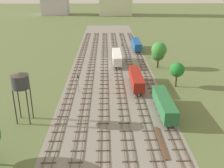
# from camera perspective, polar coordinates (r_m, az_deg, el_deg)

# --- Properties ---
(ground_plane) EXTENTS (480.00, 480.00, 0.00)m
(ground_plane) POSITION_cam_1_polar(r_m,az_deg,el_deg) (81.52, -0.21, 2.39)
(ground_plane) COLOR #5B6B3D
(ballast_bed) EXTENTS (25.56, 176.00, 0.01)m
(ballast_bed) POSITION_cam_1_polar(r_m,az_deg,el_deg) (81.52, -0.21, 2.39)
(ballast_bed) COLOR gray
(ballast_bed) RESTS_ON ground
(track_far_left) EXTENTS (2.40, 126.00, 0.29)m
(track_far_left) POSITION_cam_1_polar(r_m,az_deg,el_deg) (82.93, -7.70, 2.63)
(track_far_left) COLOR #47382D
(track_far_left) RESTS_ON ground
(track_left) EXTENTS (2.40, 126.00, 0.29)m
(track_left) POSITION_cam_1_polar(r_m,az_deg,el_deg) (82.55, -4.72, 2.66)
(track_left) COLOR #47382D
(track_left) RESTS_ON ground
(track_centre_left) EXTENTS (2.40, 126.00, 0.29)m
(track_centre_left) POSITION_cam_1_polar(r_m,az_deg,el_deg) (82.41, -1.73, 2.70)
(track_centre_left) COLOR #47382D
(track_centre_left) RESTS_ON ground
(track_centre) EXTENTS (2.40, 126.00, 0.29)m
(track_centre) POSITION_cam_1_polar(r_m,az_deg,el_deg) (82.48, 1.27, 2.72)
(track_centre) COLOR #47382D
(track_centre) RESTS_ON ground
(track_centre_right) EXTENTS (2.40, 126.00, 0.29)m
(track_centre_right) POSITION_cam_1_polar(r_m,az_deg,el_deg) (82.79, 4.26, 2.74)
(track_centre_right) COLOR #47382D
(track_centre_right) RESTS_ON ground
(track_right) EXTENTS (2.40, 126.00, 0.29)m
(track_right) POSITION_cam_1_polar(r_m,az_deg,el_deg) (83.31, 7.22, 2.74)
(track_right) COLOR #47382D
(track_right) RESTS_ON ground
(freight_boxcar_right_nearest) EXTENTS (2.87, 14.00, 3.60)m
(freight_boxcar_right_nearest) POSITION_cam_1_polar(r_m,az_deg,el_deg) (57.30, 11.21, -4.19)
(freight_boxcar_right_nearest) COLOR #286638
(freight_boxcar_right_nearest) RESTS_ON ground
(freight_boxcar_centre_right_near) EXTENTS (2.87, 14.00, 3.60)m
(freight_boxcar_centre_right_near) POSITION_cam_1_polar(r_m,az_deg,el_deg) (70.23, 5.27, 1.14)
(freight_boxcar_centre_right_near) COLOR maroon
(freight_boxcar_centre_right_near) RESTS_ON ground
(freight_boxcar_centre_mid) EXTENTS (2.87, 14.00, 3.60)m
(freight_boxcar_centre_mid) POSITION_cam_1_polar(r_m,az_deg,el_deg) (89.76, 1.05, 5.87)
(freight_boxcar_centre_mid) COLOR white
(freight_boxcar_centre_mid) RESTS_ON ground
(freight_boxcar_right_midfar) EXTENTS (2.87, 14.00, 3.60)m
(freight_boxcar_right_midfar) POSITION_cam_1_polar(r_m,az_deg,el_deg) (108.04, 5.29, 8.55)
(freight_boxcar_right_midfar) COLOR #194C8C
(freight_boxcar_right_midfar) RESTS_ON ground
(water_tower) EXTENTS (3.56, 3.56, 10.47)m
(water_tower) POSITION_cam_1_polar(r_m,az_deg,el_deg) (53.98, -19.20, 0.51)
(water_tower) COLOR #2D2826
(water_tower) RESTS_ON ground
(signal_post_nearest) EXTENTS (0.28, 0.47, 5.12)m
(signal_post_nearest) POSITION_cam_1_polar(r_m,az_deg,el_deg) (97.46, 2.14, 7.66)
(signal_post_nearest) COLOR gray
(signal_post_nearest) RESTS_ON ground
(signal_post_near) EXTENTS (0.28, 0.47, 4.84)m
(signal_post_near) POSITION_cam_1_polar(r_m,az_deg,el_deg) (67.23, -7.34, 0.67)
(signal_post_near) COLOR gray
(signal_post_near) RESTS_ON ground
(lineside_tree_0) EXTENTS (3.89, 3.89, 6.76)m
(lineside_tree_0) POSITION_cam_1_polar(r_m,az_deg,el_deg) (71.65, 13.87, 2.98)
(lineside_tree_0) COLOR #4C331E
(lineside_tree_0) RESTS_ON ground
(lineside_tree_2) EXTENTS (4.86, 4.86, 8.52)m
(lineside_tree_2) POSITION_cam_1_polar(r_m,az_deg,el_deg) (85.87, 10.13, 7.30)
(lineside_tree_2) COLOR #4C331E
(lineside_tree_2) RESTS_ON ground
(lineside_tree_4) EXTENTS (4.20, 4.20, 6.66)m
(lineside_tree_4) POSITION_cam_1_polar(r_m,az_deg,el_deg) (86.31, 9.92, 6.32)
(lineside_tree_4) COLOR #4C331E
(lineside_tree_4) RESTS_ON ground
(spare_rail_bundle) EXTENTS (0.60, 10.00, 0.24)m
(spare_rail_bundle) POSITION_cam_1_polar(r_m,az_deg,el_deg) (48.89, 10.54, -12.22)
(spare_rail_bundle) COLOR brown
(spare_rail_bundle) RESTS_ON ground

